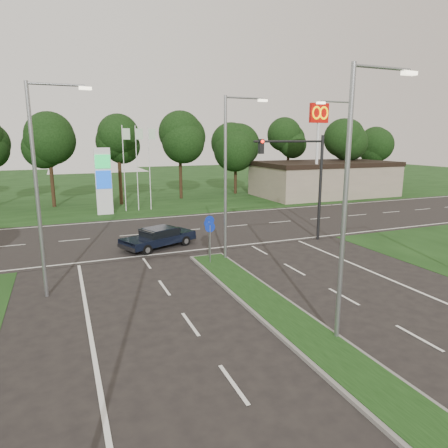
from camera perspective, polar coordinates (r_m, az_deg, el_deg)
name	(u,v)px	position (r m, az deg, el deg)	size (l,w,h in m)	color
verge_far	(118,186)	(60.03, -14.96, 5.20)	(160.00, 50.00, 0.02)	black
cross_road	(174,231)	(29.94, -7.09, -1.07)	(160.00, 12.00, 0.02)	black
median_kerb	(357,374)	(12.98, 18.51, -19.68)	(2.00, 26.00, 0.12)	slate
commercial_building	(324,179)	(50.09, 14.09, 6.26)	(16.00, 9.00, 4.00)	gray
streetlight_median_near	(351,193)	(13.38, 17.65, 4.30)	(2.53, 0.22, 9.00)	gray
streetlight_median_far	(229,170)	(21.97, 0.69, 7.69)	(2.53, 0.22, 9.00)	gray
streetlight_left_far	(41,180)	(18.27, -24.68, 5.70)	(2.53, 0.22, 9.00)	gray
streetlight_right_far	(345,167)	(26.01, 16.87, 7.86)	(2.53, 0.22, 9.00)	gray
traffic_signal	(304,172)	(26.70, 11.40, 7.31)	(5.10, 0.42, 7.00)	black
median_signs	(210,230)	(22.48, -2.08, -0.90)	(1.16, 1.76, 2.38)	gray
gas_pylon	(106,179)	(37.58, -16.52, 6.14)	(5.80, 1.26, 8.00)	silver
mcdonalds_sign	(319,127)	(44.27, 13.35, 13.35)	(2.20, 0.47, 10.40)	silver
treeline_far	(134,138)	(44.76, -12.70, 11.88)	(6.00, 6.00, 9.90)	black
navy_sedan	(159,237)	(25.52, -9.33, -1.86)	(5.00, 3.55, 1.27)	black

